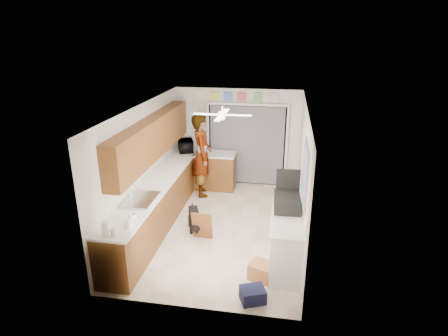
{
  "coord_description": "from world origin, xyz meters",
  "views": [
    {
      "loc": [
        1.23,
        -6.83,
        3.84
      ],
      "look_at": [
        0.0,
        0.4,
        1.15
      ],
      "focal_mm": 30.0,
      "sensor_mm": 36.0,
      "label": 1
    }
  ],
  "objects_px": {
    "cup": "(133,217)",
    "suitcase": "(287,202)",
    "navy_crate": "(253,295)",
    "dog": "(194,219)",
    "cardboard_box": "(263,271)",
    "paper_towel_roll": "(105,228)",
    "microwave": "(186,146)",
    "man": "(202,155)"
  },
  "relations": [
    {
      "from": "suitcase",
      "to": "cardboard_box",
      "type": "relative_size",
      "value": 1.33
    },
    {
      "from": "cup",
      "to": "paper_towel_roll",
      "type": "relative_size",
      "value": 0.57
    },
    {
      "from": "paper_towel_roll",
      "to": "navy_crate",
      "type": "height_order",
      "value": "paper_towel_roll"
    },
    {
      "from": "dog",
      "to": "suitcase",
      "type": "bearing_deg",
      "value": -39.66
    },
    {
      "from": "suitcase",
      "to": "dog",
      "type": "xyz_separation_m",
      "value": [
        -1.83,
        0.65,
        -0.82
      ]
    },
    {
      "from": "microwave",
      "to": "navy_crate",
      "type": "distance_m",
      "value": 4.86
    },
    {
      "from": "cup",
      "to": "paper_towel_roll",
      "type": "height_order",
      "value": "paper_towel_roll"
    },
    {
      "from": "paper_towel_roll",
      "to": "navy_crate",
      "type": "bearing_deg",
      "value": 1.28
    },
    {
      "from": "navy_crate",
      "to": "dog",
      "type": "distance_m",
      "value": 2.41
    },
    {
      "from": "dog",
      "to": "cardboard_box",
      "type": "bearing_deg",
      "value": -62.85
    },
    {
      "from": "paper_towel_roll",
      "to": "dog",
      "type": "height_order",
      "value": "paper_towel_roll"
    },
    {
      "from": "navy_crate",
      "to": "man",
      "type": "bearing_deg",
      "value": 113.35
    },
    {
      "from": "cup",
      "to": "cardboard_box",
      "type": "distance_m",
      "value": 2.32
    },
    {
      "from": "microwave",
      "to": "man",
      "type": "relative_size",
      "value": 0.26
    },
    {
      "from": "cup",
      "to": "suitcase",
      "type": "height_order",
      "value": "suitcase"
    },
    {
      "from": "microwave",
      "to": "cardboard_box",
      "type": "relative_size",
      "value": 1.2
    },
    {
      "from": "paper_towel_roll",
      "to": "man",
      "type": "relative_size",
      "value": 0.11
    },
    {
      "from": "cardboard_box",
      "to": "dog",
      "type": "xyz_separation_m",
      "value": [
        -1.51,
        1.39,
        0.11
      ]
    },
    {
      "from": "paper_towel_roll",
      "to": "navy_crate",
      "type": "xyz_separation_m",
      "value": [
        2.24,
        0.05,
        -0.95
      ]
    },
    {
      "from": "microwave",
      "to": "suitcase",
      "type": "relative_size",
      "value": 0.9
    },
    {
      "from": "suitcase",
      "to": "man",
      "type": "distance_m",
      "value": 3.19
    },
    {
      "from": "microwave",
      "to": "cardboard_box",
      "type": "bearing_deg",
      "value": -169.35
    },
    {
      "from": "paper_towel_roll",
      "to": "navy_crate",
      "type": "distance_m",
      "value": 2.43
    },
    {
      "from": "cup",
      "to": "cardboard_box",
      "type": "xyz_separation_m",
      "value": [
        2.15,
        0.09,
        -0.85
      ]
    },
    {
      "from": "cardboard_box",
      "to": "man",
      "type": "bearing_deg",
      "value": 118.65
    },
    {
      "from": "cup",
      "to": "dog",
      "type": "distance_m",
      "value": 1.77
    },
    {
      "from": "cup",
      "to": "cardboard_box",
      "type": "relative_size",
      "value": 0.3
    },
    {
      "from": "cup",
      "to": "microwave",
      "type": "bearing_deg",
      "value": 91.82
    },
    {
      "from": "paper_towel_roll",
      "to": "cup",
      "type": "bearing_deg",
      "value": 68.78
    },
    {
      "from": "cup",
      "to": "paper_towel_roll",
      "type": "bearing_deg",
      "value": -111.22
    },
    {
      "from": "navy_crate",
      "to": "microwave",
      "type": "bearing_deg",
      "value": 116.88
    },
    {
      "from": "cardboard_box",
      "to": "navy_crate",
      "type": "relative_size",
      "value": 1.23
    },
    {
      "from": "paper_towel_roll",
      "to": "suitcase",
      "type": "height_order",
      "value": "suitcase"
    },
    {
      "from": "microwave",
      "to": "navy_crate",
      "type": "bearing_deg",
      "value": -174.19
    },
    {
      "from": "cardboard_box",
      "to": "suitcase",
      "type": "bearing_deg",
      "value": 66.74
    },
    {
      "from": "man",
      "to": "cardboard_box",
      "type": "bearing_deg",
      "value": -165.78
    },
    {
      "from": "microwave",
      "to": "cup",
      "type": "relative_size",
      "value": 4.04
    },
    {
      "from": "microwave",
      "to": "cup",
      "type": "distance_m",
      "value": 3.76
    },
    {
      "from": "cup",
      "to": "suitcase",
      "type": "xyz_separation_m",
      "value": [
        2.47,
        0.83,
        0.07
      ]
    },
    {
      "from": "navy_crate",
      "to": "dog",
      "type": "relative_size",
      "value": 0.57
    },
    {
      "from": "paper_towel_roll",
      "to": "dog",
      "type": "distance_m",
      "value": 2.33
    },
    {
      "from": "navy_crate",
      "to": "dog",
      "type": "xyz_separation_m",
      "value": [
        -1.39,
        1.96,
        0.14
      ]
    }
  ]
}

